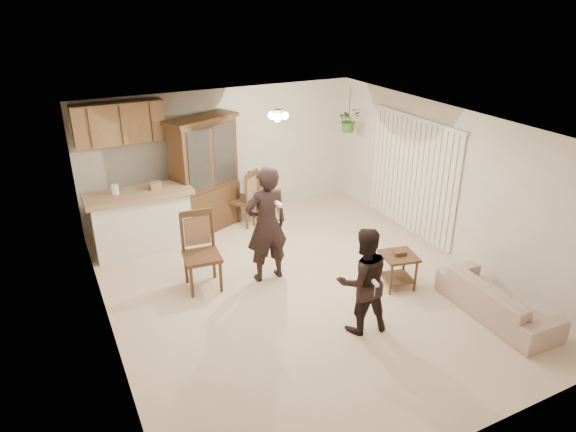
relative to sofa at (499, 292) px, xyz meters
name	(u,v)px	position (x,y,z in m)	size (l,w,h in m)	color
floor	(301,289)	(-2.11, 1.81, -0.37)	(6.50, 6.50, 0.00)	beige
ceiling	(303,128)	(-2.11, 1.81, 2.13)	(5.50, 6.50, 0.02)	silver
wall_back	(224,153)	(-2.11, 5.06, 0.88)	(5.50, 0.02, 2.50)	silver
wall_front	(470,342)	(-2.11, -1.44, 0.88)	(5.50, 0.02, 2.50)	silver
wall_left	(101,255)	(-4.86, 1.81, 0.88)	(0.02, 6.50, 2.50)	silver
wall_right	(450,184)	(0.64, 1.81, 0.88)	(0.02, 6.50, 2.50)	silver
breakfast_bar	(142,224)	(-3.96, 4.16, 0.13)	(1.60, 0.55, 1.00)	white
bar_top	(138,194)	(-3.96, 4.16, 0.68)	(1.75, 0.70, 0.08)	tan
upper_cabinets	(119,123)	(-4.01, 4.88, 1.73)	(1.50, 0.34, 0.70)	brown
vertical_blinds	(412,176)	(0.60, 2.71, 0.73)	(0.06, 2.30, 2.10)	white
ceiling_fixture	(278,115)	(-1.91, 3.01, 2.03)	(0.36, 0.36, 0.20)	beige
hanging_plant	(349,120)	(0.19, 4.21, 1.48)	(0.43, 0.37, 0.48)	#295723
plant_cord	(350,103)	(0.19, 4.21, 1.81)	(0.01, 0.01, 0.65)	black
sofa	(499,292)	(0.00, 0.00, 0.00)	(1.87, 0.73, 0.73)	beige
adult	(267,226)	(-2.43, 2.35, 0.53)	(0.66, 0.43, 1.80)	black
child	(363,285)	(-1.87, 0.58, 0.31)	(0.66, 0.51, 1.35)	black
china_hutch	(205,175)	(-2.68, 4.53, 0.69)	(1.45, 1.02, 2.14)	#382514
side_table	(398,270)	(-0.77, 1.23, -0.08)	(0.59, 0.59, 0.60)	#382514
chair_bar	(203,268)	(-3.42, 2.52, -0.03)	(0.58, 0.58, 1.20)	#382514
chair_hutch_left	(252,208)	(-1.81, 4.46, -0.10)	(0.58, 0.58, 0.95)	#382514
chair_hutch_right	(243,209)	(-2.00, 4.43, -0.06)	(0.67, 0.67, 1.08)	#382514
controller_adult	(279,204)	(-2.43, 1.92, 1.05)	(0.05, 0.16, 0.05)	white
controller_child	(375,283)	(-1.93, 0.25, 0.54)	(0.04, 0.13, 0.04)	white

